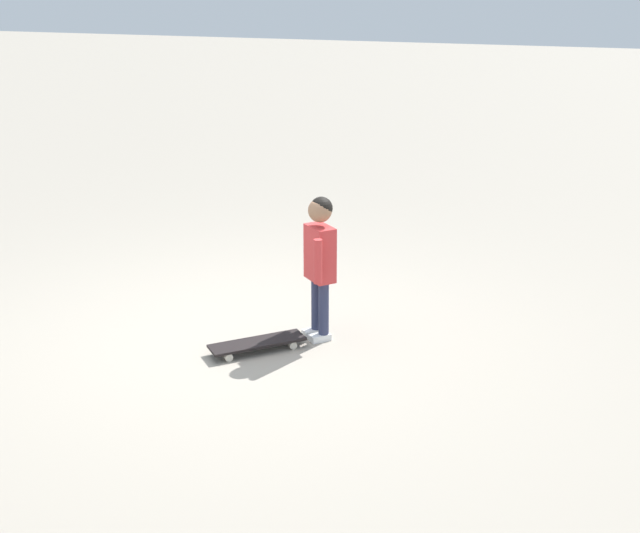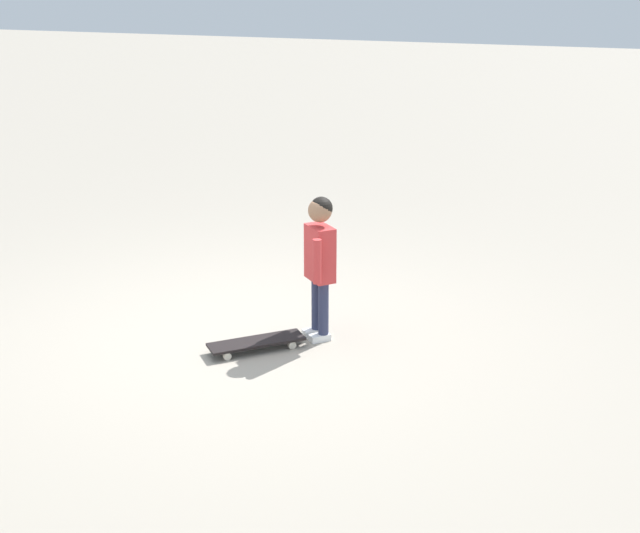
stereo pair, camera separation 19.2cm
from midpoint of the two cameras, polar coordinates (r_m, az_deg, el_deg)
ground_plane at (r=6.51m, az=-6.05°, el=-4.57°), size 50.00×50.00×0.00m
child_person at (r=6.23m, az=-0.89°, el=0.92°), size 0.39×0.28×1.06m
skateboard at (r=6.25m, az=-4.97°, el=-4.98°), size 0.61×0.63×0.07m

